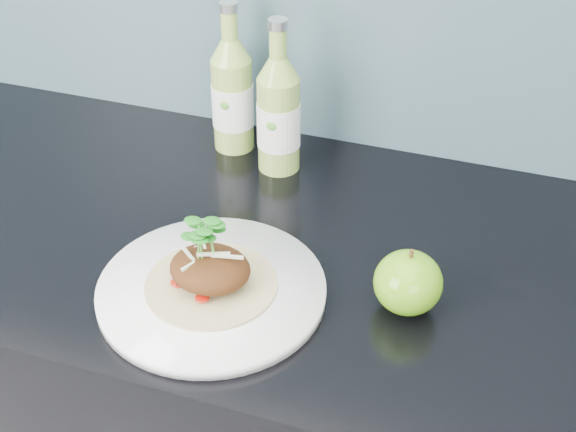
# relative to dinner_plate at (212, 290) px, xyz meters

# --- Properties ---
(dinner_plate) EXTENTS (0.35, 0.35, 0.02)m
(dinner_plate) POSITION_rel_dinner_plate_xyz_m (0.00, 0.00, 0.00)
(dinner_plate) COLOR white
(dinner_plate) RESTS_ON kitchen_counter
(pork_taco) EXTENTS (0.16, 0.16, 0.10)m
(pork_taco) POSITION_rel_dinner_plate_xyz_m (0.00, 0.00, 0.04)
(pork_taco) COLOR tan
(pork_taco) RESTS_ON dinner_plate
(green_apple) EXTENTS (0.10, 0.10, 0.09)m
(green_apple) POSITION_rel_dinner_plate_xyz_m (0.23, 0.06, 0.03)
(green_apple) COLOR #579910
(green_apple) RESTS_ON kitchen_counter
(cider_bottle_left) EXTENTS (0.08, 0.08, 0.24)m
(cider_bottle_left) POSITION_rel_dinner_plate_xyz_m (-0.11, 0.35, 0.08)
(cider_bottle_left) COLOR #96B64B
(cider_bottle_left) RESTS_ON kitchen_counter
(cider_bottle_right) EXTENTS (0.08, 0.08, 0.24)m
(cider_bottle_right) POSITION_rel_dinner_plate_xyz_m (-0.02, 0.31, 0.08)
(cider_bottle_right) COLOR #8CAF49
(cider_bottle_right) RESTS_ON kitchen_counter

